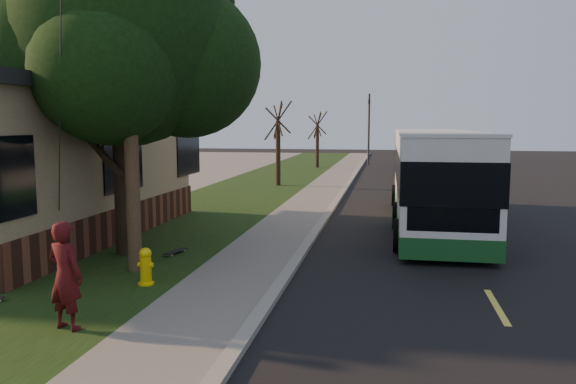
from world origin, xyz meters
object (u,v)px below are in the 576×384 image
object	(u,v)px
utility_pole	(128,55)
traffic_signal	(369,124)
fire_hydrant	(146,266)
dumpster	(27,222)
leafy_tree	(125,41)
bare_tree_near	(278,145)
transit_bus	(434,175)
skateboard_main	(176,251)
distant_car	(415,164)
bare_tree_far	(317,140)
skateboarder	(65,276)

from	to	relation	value
utility_pole	traffic_signal	size ratio (longest dim) A/B	1.65
fire_hydrant	dumpster	size ratio (longest dim) A/B	0.39
leafy_tree	bare_tree_near	bearing A→B (deg)	87.50
leafy_tree	transit_bus	world-z (taller)	leafy_tree
fire_hydrant	bare_tree_near	world-z (taller)	bare_tree_near
fire_hydrant	leafy_tree	size ratio (longest dim) A/B	0.09
skateboard_main	dumpster	bearing A→B (deg)	179.44
dumpster	distant_car	size ratio (longest dim) A/B	0.44
fire_hydrant	utility_pole	distance (m)	4.37
bare_tree_far	skateboarder	distance (m)	32.50
transit_bus	distant_car	distance (m)	17.01
skateboard_main	fire_hydrant	bearing A→B (deg)	-81.14
bare_tree_far	traffic_signal	distance (m)	5.44
skateboarder	bare_tree_near	bearing A→B (deg)	-74.02
skateboard_main	bare_tree_far	bearing A→B (deg)	89.99
leafy_tree	traffic_signal	bearing A→B (deg)	81.53
traffic_signal	dumpster	bearing A→B (deg)	-103.48
bare_tree_far	dumpster	size ratio (longest dim) A/B	2.13
bare_tree_near	skateboarder	size ratio (longest dim) A/B	2.54
bare_tree_far	transit_bus	xyz separation A→B (m)	(6.49, -21.90, -0.41)
bare_tree_near	skateboard_main	bearing A→B (deg)	-88.16
fire_hydrant	transit_bus	xyz separation A→B (m)	(6.09, 8.10, 1.16)
fire_hydrant	skateboard_main	xyz separation A→B (m)	(-0.40, 2.59, -0.31)
fire_hydrant	utility_pole	world-z (taller)	utility_pole
transit_bus	distant_car	world-z (taller)	transit_bus
bare_tree_near	transit_bus	distance (m)	12.13
traffic_signal	distant_car	xyz separation A→B (m)	(3.16, -8.91, -2.43)
fire_hydrant	skateboarder	xyz separation A→B (m)	(-0.17, -2.48, 0.48)
transit_bus	skateboarder	bearing A→B (deg)	-120.64
bare_tree_near	distant_car	distance (m)	10.17
leafy_tree	skateboard_main	xyz separation A→B (m)	(1.17, -0.06, -5.04)
bare_tree_near	traffic_signal	xyz separation A→B (m)	(4.00, 16.00, 1.01)
distant_car	dumpster	bearing A→B (deg)	-113.42
utility_pole	transit_bus	xyz separation A→B (m)	(6.80, 7.11, -3.04)
utility_pole	distant_car	world-z (taller)	utility_pole
distant_car	leafy_tree	bearing A→B (deg)	-107.22
skateboarder	leafy_tree	bearing A→B (deg)	-60.82
traffic_signal	skateboard_main	size ratio (longest dim) A/B	6.72
skateboard_main	dumpster	size ratio (longest dim) A/B	0.43
skateboarder	dumpster	bearing A→B (deg)	-36.34
bare_tree_far	bare_tree_near	bearing A→B (deg)	-92.39
leafy_tree	dumpster	size ratio (longest dim) A/B	4.12
bare_tree_near	traffic_signal	size ratio (longest dim) A/B	0.78
fire_hydrant	skateboard_main	bearing A→B (deg)	98.86
traffic_signal	transit_bus	world-z (taller)	traffic_signal
utility_pole	leafy_tree	xyz separation A→B (m)	(-0.87, 1.66, 0.54)
fire_hydrant	utility_pole	size ratio (longest dim) A/B	0.08
traffic_signal	dumpster	distance (m)	32.35
utility_pole	skateboard_main	xyz separation A→B (m)	(0.30, 1.60, -4.51)
utility_pole	dumpster	bearing A→B (deg)	156.19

